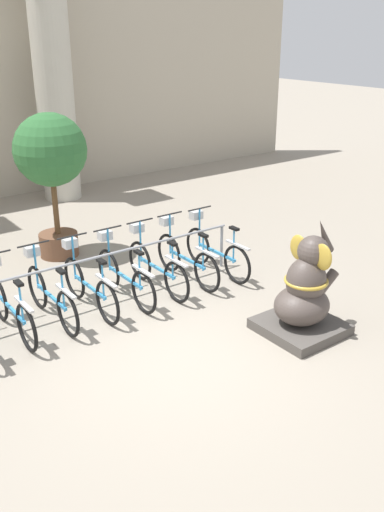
% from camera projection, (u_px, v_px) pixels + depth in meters
% --- Properties ---
extents(ground_plane, '(60.00, 60.00, 0.00)m').
position_uv_depth(ground_plane, '(175.00, 357.00, 7.32)').
color(ground_plane, gray).
extents(column_right, '(1.09, 1.09, 5.16)m').
position_uv_depth(column_right, '(54.00, 87.00, 13.05)').
color(column_right, '#BCB7A8').
rests_on(column_right, ground_plane).
extents(bike_rack, '(5.32, 0.05, 0.77)m').
position_uv_depth(bike_rack, '(84.00, 268.00, 8.38)').
color(bike_rack, gray).
rests_on(bike_rack, ground_plane).
extents(bicycle_2, '(0.48, 1.72, 1.04)m').
position_uv_depth(bicycle_2, '(10.00, 306.00, 7.73)').
color(bicycle_2, black).
rests_on(bicycle_2, ground_plane).
extents(bicycle_3, '(0.48, 1.72, 1.04)m').
position_uv_depth(bicycle_3, '(50.00, 294.00, 8.08)').
color(bicycle_3, black).
rests_on(bicycle_3, ground_plane).
extents(bicycle_4, '(0.48, 1.72, 1.04)m').
position_uv_depth(bicycle_4, '(89.00, 284.00, 8.39)').
color(bicycle_4, black).
rests_on(bicycle_4, ground_plane).
extents(bicycle_5, '(0.48, 1.72, 1.04)m').
position_uv_depth(bicycle_5, '(124.00, 275.00, 8.70)').
color(bicycle_5, black).
rests_on(bicycle_5, ground_plane).
extents(bicycle_6, '(0.48, 1.72, 1.04)m').
position_uv_depth(bicycle_6, '(156.00, 266.00, 9.04)').
color(bicycle_6, black).
rests_on(bicycle_6, ground_plane).
extents(bicycle_7, '(0.48, 1.72, 1.04)m').
position_uv_depth(bicycle_7, '(186.00, 257.00, 9.37)').
color(bicycle_7, black).
rests_on(bicycle_7, ground_plane).
extents(bicycle_8, '(0.48, 1.72, 1.04)m').
position_uv_depth(bicycle_8, '(215.00, 250.00, 9.66)').
color(bicycle_8, black).
rests_on(bicycle_8, ground_plane).
extents(elephant_statue, '(1.04, 1.04, 1.61)m').
position_uv_depth(elephant_statue, '(305.00, 295.00, 7.74)').
color(elephant_statue, '#4C4742').
rests_on(elephant_statue, ground_plane).
extents(potted_tree, '(1.27, 1.27, 2.59)m').
position_uv_depth(potted_tree, '(51.00, 159.00, 9.86)').
color(potted_tree, brown).
rests_on(potted_tree, ground_plane).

